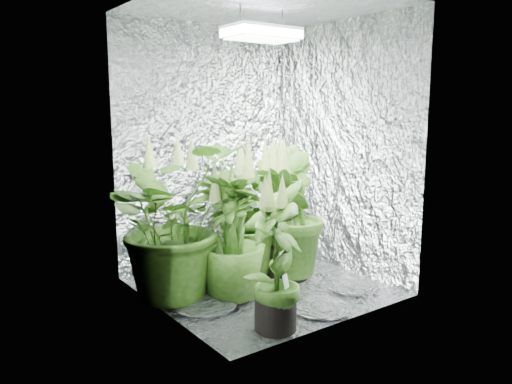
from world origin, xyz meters
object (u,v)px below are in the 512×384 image
at_px(plant_e, 254,210).
at_px(plant_f, 276,258).
at_px(plant_a, 173,222).
at_px(plant_c, 289,215).
at_px(circulation_fan, 271,235).
at_px(plant_d, 232,239).
at_px(plant_b, 274,215).
at_px(grow_lamp, 262,33).

bearing_deg(plant_e, plant_f, -118.54).
bearing_deg(plant_a, plant_c, -6.86).
xyz_separation_m(plant_f, circulation_fan, (0.94, 1.27, -0.27)).
relative_size(plant_d, plant_e, 0.79).
distance_m(plant_a, plant_f, 0.84).
relative_size(plant_d, plant_f, 0.99).
distance_m(plant_b, plant_f, 1.23).
relative_size(plant_e, circulation_fan, 2.97).
xyz_separation_m(grow_lamp, circulation_fan, (0.58, 0.63, -1.65)).
relative_size(plant_c, plant_e, 0.92).
bearing_deg(plant_c, plant_e, 123.74).
height_order(grow_lamp, plant_a, grow_lamp).
distance_m(plant_c, plant_e, 0.29).
xyz_separation_m(grow_lamp, plant_c, (0.28, 0.03, -1.32)).
bearing_deg(plant_b, plant_f, -127.68).
xyz_separation_m(plant_b, plant_c, (-0.10, -0.31, 0.07)).
bearing_deg(plant_f, plant_b, 52.32).
bearing_deg(plant_c, plant_a, 173.14).
bearing_deg(plant_a, plant_d, -35.38).
bearing_deg(plant_f, plant_a, 109.10).
xyz_separation_m(plant_b, plant_e, (-0.26, -0.07, 0.08)).
xyz_separation_m(plant_d, plant_e, (0.44, 0.36, 0.08)).
bearing_deg(plant_d, plant_b, 31.09).
relative_size(plant_a, plant_d, 1.22).
relative_size(plant_a, circulation_fan, 2.86).
xyz_separation_m(grow_lamp, plant_d, (-0.32, -0.09, -1.39)).
bearing_deg(plant_d, plant_f, -95.37).
xyz_separation_m(plant_a, plant_d, (0.32, -0.23, -0.12)).
bearing_deg(plant_a, plant_b, 10.72).
relative_size(grow_lamp, plant_d, 0.52).
relative_size(plant_b, plant_e, 0.78).
distance_m(grow_lamp, plant_b, 1.48).
relative_size(plant_f, circulation_fan, 2.38).
relative_size(grow_lamp, circulation_fan, 1.23).
distance_m(grow_lamp, circulation_fan, 1.86).
bearing_deg(plant_d, plant_a, 144.62).
bearing_deg(plant_b, plant_c, -108.36).
relative_size(grow_lamp, plant_f, 0.52).
relative_size(plant_b, plant_d, 0.99).
relative_size(plant_d, circulation_fan, 2.35).
xyz_separation_m(plant_a, plant_f, (0.27, -0.78, -0.11)).
bearing_deg(plant_c, plant_d, -168.87).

